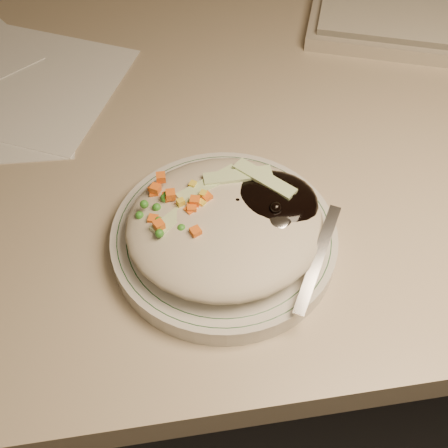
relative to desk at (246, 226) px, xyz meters
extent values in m
cube|color=tan|center=(0.00, 0.00, 0.18)|extent=(1.40, 0.70, 0.04)
cylinder|color=beige|center=(-0.06, -0.18, 0.21)|extent=(0.23, 0.23, 0.02)
torus|color=#144723|center=(-0.06, -0.18, 0.22)|extent=(0.21, 0.21, 0.00)
torus|color=#144723|center=(-0.06, -0.18, 0.22)|extent=(0.20, 0.20, 0.00)
ellipsoid|color=#B3A891|center=(-0.06, -0.18, 0.24)|extent=(0.19, 0.18, 0.04)
ellipsoid|color=black|center=(-0.02, -0.17, 0.25)|extent=(0.10, 0.09, 0.03)
ellipsoid|color=orange|center=(-0.11, -0.16, 0.24)|extent=(0.08, 0.08, 0.02)
sphere|color=black|center=(-0.05, -0.17, 0.25)|extent=(0.01, 0.01, 0.01)
sphere|color=black|center=(-0.02, -0.16, 0.25)|extent=(0.01, 0.01, 0.01)
sphere|color=black|center=(0.01, -0.17, 0.26)|extent=(0.01, 0.01, 0.01)
sphere|color=black|center=(0.00, -0.16, 0.25)|extent=(0.01, 0.01, 0.01)
sphere|color=black|center=(-0.01, -0.18, 0.26)|extent=(0.01, 0.01, 0.01)
sphere|color=black|center=(-0.02, -0.17, 0.25)|extent=(0.01, 0.01, 0.01)
sphere|color=black|center=(-0.01, -0.16, 0.25)|extent=(0.01, 0.01, 0.01)
cube|color=orange|center=(-0.11, -0.15, 0.26)|extent=(0.01, 0.01, 0.01)
cube|color=orange|center=(-0.09, -0.18, 0.25)|extent=(0.01, 0.01, 0.01)
cube|color=orange|center=(-0.12, -0.14, 0.26)|extent=(0.01, 0.01, 0.01)
cube|color=orange|center=(-0.09, -0.17, 0.26)|extent=(0.01, 0.01, 0.01)
cube|color=orange|center=(-0.09, -0.17, 0.26)|extent=(0.01, 0.01, 0.01)
cube|color=orange|center=(-0.12, -0.14, 0.25)|extent=(0.01, 0.01, 0.01)
cube|color=orange|center=(-0.11, -0.15, 0.26)|extent=(0.01, 0.01, 0.01)
cube|color=orange|center=(-0.09, -0.17, 0.26)|extent=(0.01, 0.01, 0.01)
cube|color=orange|center=(-0.07, -0.16, 0.26)|extent=(0.01, 0.01, 0.01)
cube|color=orange|center=(-0.12, -0.13, 0.26)|extent=(0.01, 0.01, 0.01)
cube|color=orange|center=(-0.12, -0.19, 0.26)|extent=(0.01, 0.01, 0.01)
cube|color=orange|center=(-0.09, -0.20, 0.26)|extent=(0.01, 0.01, 0.01)
cube|color=orange|center=(-0.13, -0.17, 0.25)|extent=(0.01, 0.01, 0.01)
cube|color=orange|center=(-0.12, -0.14, 0.25)|extent=(0.01, 0.01, 0.01)
sphere|color=#388C28|center=(-0.09, -0.16, 0.25)|extent=(0.01, 0.01, 0.01)
sphere|color=#388C28|center=(-0.12, -0.20, 0.26)|extent=(0.01, 0.01, 0.01)
sphere|color=#388C28|center=(-0.12, -0.16, 0.26)|extent=(0.01, 0.01, 0.01)
sphere|color=#388C28|center=(-0.13, -0.16, 0.26)|extent=(0.01, 0.01, 0.01)
sphere|color=#388C28|center=(-0.09, -0.16, 0.25)|extent=(0.01, 0.01, 0.01)
sphere|color=#388C28|center=(-0.09, -0.19, 0.25)|extent=(0.01, 0.01, 0.01)
sphere|color=#388C28|center=(-0.11, -0.17, 0.25)|extent=(0.01, 0.01, 0.01)
sphere|color=#388C28|center=(-0.11, -0.18, 0.25)|extent=(0.01, 0.01, 0.01)
sphere|color=#388C28|center=(-0.14, -0.17, 0.25)|extent=(0.01, 0.01, 0.01)
sphere|color=#388C28|center=(-0.11, -0.15, 0.26)|extent=(0.01, 0.01, 0.01)
sphere|color=#388C28|center=(-0.11, -0.15, 0.26)|extent=(0.01, 0.01, 0.01)
sphere|color=#388C28|center=(-0.12, -0.18, 0.25)|extent=(0.01, 0.01, 0.01)
sphere|color=#388C28|center=(-0.10, -0.19, 0.26)|extent=(0.01, 0.01, 0.01)
sphere|color=#388C28|center=(-0.07, -0.14, 0.25)|extent=(0.01, 0.01, 0.01)
cube|color=yellow|center=(-0.10, -0.16, 0.25)|extent=(0.01, 0.01, 0.01)
cube|color=yellow|center=(-0.08, -0.17, 0.26)|extent=(0.01, 0.01, 0.01)
cube|color=yellow|center=(-0.11, -0.15, 0.25)|extent=(0.01, 0.01, 0.01)
cube|color=yellow|center=(-0.10, -0.16, 0.26)|extent=(0.01, 0.01, 0.01)
cube|color=yellow|center=(-0.11, -0.17, 0.25)|extent=(0.01, 0.01, 0.01)
cube|color=yellow|center=(-0.08, -0.16, 0.26)|extent=(0.01, 0.01, 0.01)
cube|color=yellow|center=(-0.09, -0.14, 0.26)|extent=(0.01, 0.01, 0.01)
cube|color=yellow|center=(-0.10, -0.17, 0.25)|extent=(0.01, 0.01, 0.01)
cube|color=#B2D18C|center=(-0.07, -0.14, 0.26)|extent=(0.07, 0.04, 0.00)
cube|color=#B2D18C|center=(-0.04, -0.14, 0.26)|extent=(0.07, 0.02, 0.00)
cube|color=#B2D18C|center=(-0.10, -0.17, 0.26)|extent=(0.06, 0.05, 0.00)
cube|color=#B2D18C|center=(-0.02, -0.15, 0.26)|extent=(0.06, 0.06, 0.00)
cube|color=#B2D18C|center=(-0.06, -0.19, 0.25)|extent=(0.07, 0.02, 0.00)
cube|color=#B2D18C|center=(-0.06, -0.16, 0.26)|extent=(0.07, 0.02, 0.00)
ellipsoid|color=silver|center=(-0.01, -0.19, 0.25)|extent=(0.05, 0.06, 0.01)
cube|color=silver|center=(0.02, -0.23, 0.24)|extent=(0.07, 0.10, 0.03)
cube|color=white|center=(-0.30, 0.13, 0.20)|extent=(0.36, 0.32, 0.00)
camera|label=1|loc=(-0.12, -0.55, 0.71)|focal=50.00mm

